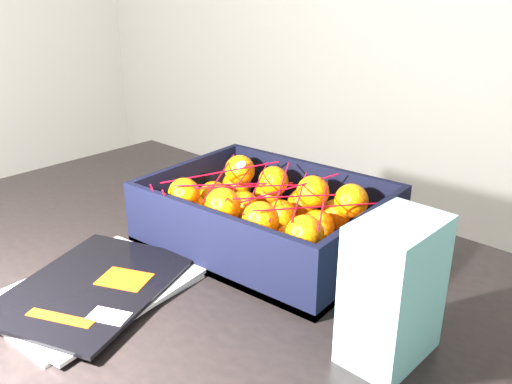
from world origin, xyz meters
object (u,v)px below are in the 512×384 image
Objects in this scene: produce_crate at (266,226)px; retail_carton at (393,290)px; table at (179,302)px; magazine_stack at (93,288)px.

retail_carton is at bearing -25.51° from produce_crate.
retail_carton is (0.31, -0.15, 0.06)m from produce_crate.
table is 0.20m from magazine_stack.
magazine_stack is (-0.00, -0.17, 0.11)m from table.
table is at bearing -128.47° from produce_crate.
magazine_stack is at bearing -91.65° from table.
retail_carton is at bearing 19.93° from magazine_stack.
retail_carton reaches higher than magazine_stack.
table is 0.21m from produce_crate.
magazine_stack is 0.45m from retail_carton.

